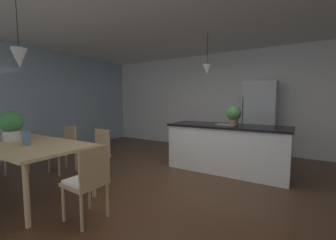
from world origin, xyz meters
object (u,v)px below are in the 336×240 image
(refrigerator, at_px, (259,119))
(potted_plant_on_island, at_px, (234,115))
(chair_kitchen_end, at_px, (88,180))
(chair_far_right, at_px, (96,153))
(kitchen_island, at_px, (227,147))
(vase_on_dining_table, at_px, (27,138))
(dining_table, at_px, (26,147))
(potted_plant_on_table, at_px, (11,125))
(chair_far_left, at_px, (64,147))

(refrigerator, height_order, potted_plant_on_island, refrigerator)
(chair_kitchen_end, distance_m, chair_far_right, 1.28)
(refrigerator, relative_size, potted_plant_on_island, 5.01)
(kitchen_island, relative_size, vase_on_dining_table, 10.96)
(dining_table, bearing_deg, chair_kitchen_end, -0.08)
(chair_far_right, height_order, potted_plant_on_table, potted_plant_on_table)
(chair_far_right, bearing_deg, dining_table, -117.47)
(chair_far_left, height_order, potted_plant_on_island, potted_plant_on_island)
(chair_far_left, distance_m, potted_plant_on_island, 3.32)
(chair_far_right, bearing_deg, potted_plant_on_island, 42.15)
(chair_kitchen_end, xyz_separation_m, vase_on_dining_table, (-1.19, -0.07, 0.38))
(chair_far_left, xyz_separation_m, refrigerator, (3.02, 3.19, 0.44))
(potted_plant_on_table, bearing_deg, chair_far_left, 95.02)
(chair_far_left, relative_size, kitchen_island, 0.39)
(dining_table, distance_m, potted_plant_on_island, 3.50)
(chair_far_left, relative_size, potted_plant_on_table, 1.92)
(kitchen_island, bearing_deg, potted_plant_on_island, 0.00)
(chair_far_left, distance_m, chair_kitchen_end, 2.05)
(kitchen_island, bearing_deg, potted_plant_on_table, -135.01)
(kitchen_island, height_order, refrigerator, refrigerator)
(chair_far_right, bearing_deg, chair_far_left, 179.99)
(potted_plant_on_island, bearing_deg, dining_table, -132.11)
(refrigerator, bearing_deg, dining_table, -122.17)
(refrigerator, bearing_deg, chair_far_left, -133.43)
(dining_table, xyz_separation_m, refrigerator, (2.56, 4.08, 0.22))
(chair_far_right, distance_m, potted_plant_on_table, 1.34)
(potted_plant_on_island, height_order, vase_on_dining_table, potted_plant_on_island)
(potted_plant_on_table, bearing_deg, refrigerator, 54.28)
(potted_plant_on_island, bearing_deg, chair_kitchen_end, -110.09)
(chair_kitchen_end, height_order, refrigerator, refrigerator)
(vase_on_dining_table, bearing_deg, kitchen_island, 52.73)
(potted_plant_on_island, relative_size, potted_plant_on_table, 0.81)
(vase_on_dining_table, bearing_deg, chair_far_left, 124.48)
(dining_table, xyz_separation_m, chair_kitchen_end, (1.39, -0.00, -0.22))
(dining_table, relative_size, refrigerator, 1.11)
(dining_table, height_order, potted_plant_on_table, potted_plant_on_table)
(dining_table, bearing_deg, kitchen_island, 49.32)
(chair_far_right, xyz_separation_m, refrigerator, (2.10, 3.19, 0.44))
(chair_kitchen_end, distance_m, refrigerator, 4.27)
(dining_table, bearing_deg, potted_plant_on_table, -177.95)
(chair_kitchen_end, relative_size, kitchen_island, 0.39)
(potted_plant_on_island, xyz_separation_m, vase_on_dining_table, (-2.13, -2.65, -0.25))
(chair_far_left, distance_m, kitchen_island, 3.16)
(dining_table, bearing_deg, chair_far_left, 117.22)
(chair_far_left, height_order, potted_plant_on_table, potted_plant_on_table)
(potted_plant_on_table, bearing_deg, kitchen_island, 44.99)
(chair_far_right, bearing_deg, vase_on_dining_table, -105.21)
(refrigerator, xyz_separation_m, vase_on_dining_table, (-2.36, -4.15, -0.06))
(kitchen_island, distance_m, potted_plant_on_table, 3.71)
(dining_table, distance_m, chair_far_left, 1.02)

